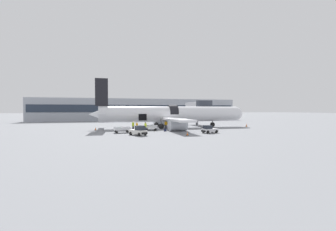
{
  "coord_description": "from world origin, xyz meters",
  "views": [
    {
      "loc": [
        -11.83,
        -45.17,
        4.15
      ],
      "look_at": [
        0.55,
        0.96,
        2.89
      ],
      "focal_mm": 24.0,
      "sensor_mm": 36.0,
      "label": 1
    }
  ],
  "objects_px": {
    "ground_crew_loader_a": "(133,126)",
    "ground_crew_supervisor": "(137,126)",
    "baggage_cart_loading": "(151,128)",
    "ground_crew_driver": "(166,125)",
    "baggage_tug_lead": "(209,130)",
    "ground_crew_loader_b": "(145,127)",
    "airplane": "(170,115)",
    "suitcase_on_tarmac_upright": "(165,130)",
    "baggage_cart_queued": "(122,130)",
    "baggage_tug_mid": "(138,131)"
  },
  "relations": [
    {
      "from": "ground_crew_loader_a",
      "to": "suitcase_on_tarmac_upright",
      "type": "relative_size",
      "value": 2.88
    },
    {
      "from": "ground_crew_loader_b",
      "to": "ground_crew_supervisor",
      "type": "height_order",
      "value": "ground_crew_loader_b"
    },
    {
      "from": "ground_crew_loader_a",
      "to": "ground_crew_loader_b",
      "type": "height_order",
      "value": "ground_crew_loader_b"
    },
    {
      "from": "airplane",
      "to": "ground_crew_supervisor",
      "type": "relative_size",
      "value": 20.75
    },
    {
      "from": "baggage_tug_lead",
      "to": "baggage_cart_loading",
      "type": "relative_size",
      "value": 0.87
    },
    {
      "from": "baggage_tug_lead",
      "to": "ground_crew_loader_a",
      "type": "relative_size",
      "value": 1.66
    },
    {
      "from": "ground_crew_loader_a",
      "to": "ground_crew_driver",
      "type": "xyz_separation_m",
      "value": [
        7.09,
        1.31,
        0.0
      ]
    },
    {
      "from": "ground_crew_loader_b",
      "to": "baggage_cart_queued",
      "type": "bearing_deg",
      "value": -174.51
    },
    {
      "from": "baggage_tug_lead",
      "to": "airplane",
      "type": "bearing_deg",
      "value": 106.37
    },
    {
      "from": "ground_crew_loader_a",
      "to": "ground_crew_supervisor",
      "type": "bearing_deg",
      "value": -63.04
    },
    {
      "from": "airplane",
      "to": "suitcase_on_tarmac_upright",
      "type": "bearing_deg",
      "value": -112.8
    },
    {
      "from": "ground_crew_driver",
      "to": "baggage_cart_queued",
      "type": "bearing_deg",
      "value": -151.25
    },
    {
      "from": "ground_crew_driver",
      "to": "baggage_tug_mid",
      "type": "bearing_deg",
      "value": -125.73
    },
    {
      "from": "ground_crew_supervisor",
      "to": "suitcase_on_tarmac_upright",
      "type": "relative_size",
      "value": 2.7
    },
    {
      "from": "baggage_cart_queued",
      "to": "ground_crew_loader_a",
      "type": "height_order",
      "value": "ground_crew_loader_a"
    },
    {
      "from": "ground_crew_loader_a",
      "to": "ground_crew_loader_b",
      "type": "xyz_separation_m",
      "value": [
        1.91,
        -3.44,
        0.0
      ]
    },
    {
      "from": "baggage_tug_mid",
      "to": "ground_crew_driver",
      "type": "height_order",
      "value": "ground_crew_driver"
    },
    {
      "from": "airplane",
      "to": "ground_crew_loader_a",
      "type": "relative_size",
      "value": 19.5
    },
    {
      "from": "ground_crew_loader_b",
      "to": "ground_crew_supervisor",
      "type": "bearing_deg",
      "value": 120.09
    },
    {
      "from": "airplane",
      "to": "ground_crew_driver",
      "type": "distance_m",
      "value": 3.89
    },
    {
      "from": "ground_crew_loader_a",
      "to": "baggage_tug_mid",
      "type": "bearing_deg",
      "value": -90.5
    },
    {
      "from": "ground_crew_loader_a",
      "to": "suitcase_on_tarmac_upright",
      "type": "xyz_separation_m",
      "value": [
        5.72,
        -3.29,
        -0.7
      ]
    },
    {
      "from": "baggage_tug_mid",
      "to": "ground_crew_loader_b",
      "type": "relative_size",
      "value": 1.86
    },
    {
      "from": "baggage_tug_mid",
      "to": "ground_crew_loader_b",
      "type": "distance_m",
      "value": 5.58
    },
    {
      "from": "baggage_tug_mid",
      "to": "baggage_cart_queued",
      "type": "height_order",
      "value": "baggage_tug_mid"
    },
    {
      "from": "baggage_tug_mid",
      "to": "ground_crew_supervisor",
      "type": "bearing_deg",
      "value": 84.81
    },
    {
      "from": "ground_crew_loader_b",
      "to": "ground_crew_supervisor",
      "type": "distance_m",
      "value": 2.61
    },
    {
      "from": "airplane",
      "to": "ground_crew_supervisor",
      "type": "bearing_deg",
      "value": -147.14
    },
    {
      "from": "baggage_tug_mid",
      "to": "ground_crew_supervisor",
      "type": "xyz_separation_m",
      "value": [
        0.68,
        7.46,
        0.23
      ]
    },
    {
      "from": "airplane",
      "to": "baggage_cart_queued",
      "type": "relative_size",
      "value": 9.29
    },
    {
      "from": "baggage_cart_queued",
      "to": "ground_crew_driver",
      "type": "relative_size",
      "value": 2.1
    },
    {
      "from": "baggage_tug_lead",
      "to": "suitcase_on_tarmac_upright",
      "type": "height_order",
      "value": "baggage_tug_lead"
    },
    {
      "from": "baggage_tug_lead",
      "to": "ground_crew_loader_a",
      "type": "xyz_separation_m",
      "value": [
        -12.5,
        8.34,
        0.37
      ]
    },
    {
      "from": "baggage_tug_mid",
      "to": "baggage_cart_loading",
      "type": "bearing_deg",
      "value": 65.49
    },
    {
      "from": "baggage_tug_lead",
      "to": "baggage_tug_mid",
      "type": "height_order",
      "value": "baggage_tug_mid"
    },
    {
      "from": "ground_crew_supervisor",
      "to": "ground_crew_loader_a",
      "type": "bearing_deg",
      "value": 116.96
    },
    {
      "from": "baggage_cart_loading",
      "to": "baggage_cart_queued",
      "type": "distance_m",
      "value": 6.48
    },
    {
      "from": "baggage_cart_loading",
      "to": "ground_crew_loader_a",
      "type": "bearing_deg",
      "value": 165.47
    },
    {
      "from": "baggage_cart_loading",
      "to": "ground_crew_loader_b",
      "type": "xyz_separation_m",
      "value": [
        -1.55,
        -2.55,
        0.45
      ]
    },
    {
      "from": "baggage_cart_queued",
      "to": "ground_crew_supervisor",
      "type": "bearing_deg",
      "value": 42.43
    },
    {
      "from": "baggage_cart_queued",
      "to": "suitcase_on_tarmac_upright",
      "type": "distance_m",
      "value": 8.05
    },
    {
      "from": "baggage_tug_mid",
      "to": "ground_crew_driver",
      "type": "bearing_deg",
      "value": 54.27
    },
    {
      "from": "baggage_cart_queued",
      "to": "ground_crew_loader_b",
      "type": "xyz_separation_m",
      "value": [
        4.22,
        0.41,
        0.45
      ]
    },
    {
      "from": "baggage_tug_lead",
      "to": "ground_crew_loader_a",
      "type": "height_order",
      "value": "ground_crew_loader_a"
    },
    {
      "from": "ground_crew_loader_a",
      "to": "ground_crew_supervisor",
      "type": "relative_size",
      "value": 1.06
    },
    {
      "from": "ground_crew_driver",
      "to": "baggage_cart_loading",
      "type": "bearing_deg",
      "value": -148.71
    },
    {
      "from": "baggage_tug_lead",
      "to": "suitcase_on_tarmac_upright",
      "type": "xyz_separation_m",
      "value": [
        -6.78,
        5.05,
        -0.33
      ]
    },
    {
      "from": "baggage_tug_lead",
      "to": "baggage_cart_loading",
      "type": "xyz_separation_m",
      "value": [
        -9.04,
        7.44,
        -0.08
      ]
    },
    {
      "from": "baggage_tug_lead",
      "to": "ground_crew_supervisor",
      "type": "xyz_separation_m",
      "value": [
        -11.89,
        7.15,
        0.31
      ]
    },
    {
      "from": "baggage_cart_loading",
      "to": "ground_crew_driver",
      "type": "height_order",
      "value": "ground_crew_driver"
    }
  ]
}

